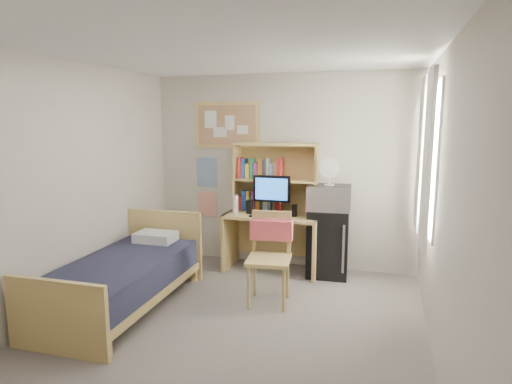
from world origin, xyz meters
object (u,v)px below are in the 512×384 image
(monitor, at_px, (272,195))
(microwave, at_px, (329,198))
(desk, at_px, (273,242))
(speaker_right, at_px, (294,210))
(bulletin_board, at_px, (227,125))
(mini_fridge, at_px, (328,242))
(bed, at_px, (122,284))
(speaker_left, at_px, (250,207))
(desk_fan, at_px, (330,173))
(desk_chair, at_px, (269,259))

(monitor, distance_m, microwave, 0.73)
(desk, height_order, speaker_right, speaker_right)
(monitor, xyz_separation_m, microwave, (0.72, 0.09, -0.01))
(bulletin_board, relative_size, speaker_right, 6.09)
(microwave, bearing_deg, monitor, -175.92)
(mini_fridge, distance_m, monitor, 0.94)
(bed, relative_size, speaker_right, 12.36)
(mini_fridge, bearing_deg, monitor, -174.35)
(speaker_left, bearing_deg, bulletin_board, 140.40)
(bed, xyz_separation_m, desk_fan, (1.97, 1.61, 1.07))
(mini_fridge, xyz_separation_m, speaker_right, (-0.42, -0.12, 0.41))
(monitor, relative_size, microwave, 0.97)
(speaker_right, distance_m, desk_fan, 0.65)
(bed, bearing_deg, desk, 50.71)
(monitor, height_order, microwave, monitor)
(bed, height_order, monitor, monitor)
(bed, xyz_separation_m, speaker_right, (1.54, 1.52, 0.59))
(bed, height_order, speaker_right, speaker_right)
(mini_fridge, distance_m, microwave, 0.59)
(bulletin_board, bearing_deg, speaker_left, -39.98)
(speaker_right, height_order, microwave, microwave)
(monitor, distance_m, desk_fan, 0.79)
(desk_chair, bearing_deg, bed, -166.13)
(desk, xyz_separation_m, speaker_left, (-0.30, -0.06, 0.48))
(bed, distance_m, monitor, 2.11)
(bed, distance_m, microwave, 2.65)
(monitor, bearing_deg, bulletin_board, 153.72)
(desk_chair, height_order, speaker_right, desk_chair)
(desk, xyz_separation_m, bed, (-1.24, -1.58, -0.12))
(bulletin_board, distance_m, speaker_right, 1.54)
(bulletin_board, bearing_deg, monitor, -26.66)
(monitor, bearing_deg, mini_fridge, 9.27)
(speaker_left, bearing_deg, speaker_right, -0.00)
(desk_chair, height_order, bed, desk_chair)
(speaker_right, bearing_deg, mini_fridge, 15.60)
(bulletin_board, height_order, desk_fan, bulletin_board)
(bulletin_board, relative_size, bed, 0.49)
(bulletin_board, bearing_deg, desk_chair, -54.31)
(speaker_right, bearing_deg, desk, 168.69)
(desk, bearing_deg, desk_chair, -77.43)
(desk_chair, bearing_deg, bulletin_board, 119.00)
(mini_fridge, relative_size, microwave, 1.64)
(mini_fridge, bearing_deg, bed, -143.51)
(speaker_left, bearing_deg, bed, -121.37)
(desk_fan, bearing_deg, speaker_right, -170.60)
(desk, bearing_deg, bed, -127.79)
(desk, height_order, microwave, microwave)
(microwave, bearing_deg, speaker_left, -178.16)
(speaker_left, relative_size, microwave, 0.34)
(speaker_left, bearing_deg, mini_fridge, 6.58)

